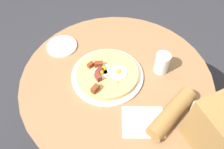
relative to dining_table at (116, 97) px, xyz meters
name	(u,v)px	position (x,y,z in m)	size (l,w,h in m)	color
ground_plane	(115,139)	(0.00, 0.00, -0.54)	(6.00, 6.00, 0.00)	#2D2D33
dining_table	(116,97)	(0.00, 0.00, 0.00)	(0.89, 0.89, 0.71)	olive
pizza_plate	(107,76)	(-0.03, -0.04, 0.17)	(0.33, 0.33, 0.01)	white
breakfast_pizza	(107,73)	(-0.03, -0.04, 0.19)	(0.29, 0.29, 0.05)	tan
bread_plate	(62,46)	(-0.30, -0.17, 0.17)	(0.15, 0.15, 0.01)	white
napkin	(144,122)	(0.25, 0.00, 0.17)	(0.17, 0.14, 0.00)	white
fork	(145,125)	(0.27, 0.00, 0.17)	(0.18, 0.01, 0.01)	silver
knife	(144,117)	(0.23, 0.01, 0.17)	(0.18, 0.01, 0.01)	silver
water_glass	(162,63)	(0.04, 0.21, 0.22)	(0.07, 0.07, 0.10)	silver
salt_shaker	(195,107)	(0.29, 0.22, 0.19)	(0.03, 0.03, 0.05)	white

